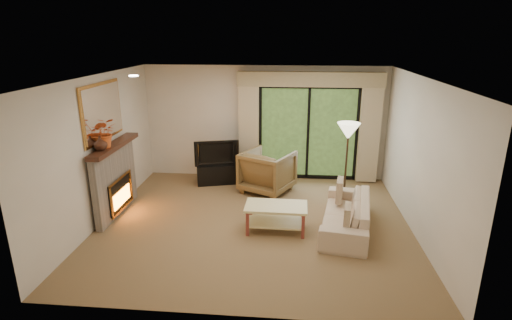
# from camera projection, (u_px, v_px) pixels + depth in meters

# --- Properties ---
(floor) EXTENTS (5.50, 5.50, 0.00)m
(floor) POSITION_uv_depth(u_px,v_px,m) (254.00, 223.00, 7.21)
(floor) COLOR brown
(floor) RESTS_ON ground
(ceiling) EXTENTS (5.50, 5.50, 0.00)m
(ceiling) POSITION_uv_depth(u_px,v_px,m) (254.00, 77.00, 6.42)
(ceiling) COLOR white
(ceiling) RESTS_ON ground
(wall_back) EXTENTS (5.00, 0.00, 5.00)m
(wall_back) POSITION_uv_depth(u_px,v_px,m) (265.00, 123.00, 9.19)
(wall_back) COLOR beige
(wall_back) RESTS_ON ground
(wall_front) EXTENTS (5.00, 0.00, 5.00)m
(wall_front) POSITION_uv_depth(u_px,v_px,m) (233.00, 219.00, 4.45)
(wall_front) COLOR beige
(wall_front) RESTS_ON ground
(wall_left) EXTENTS (0.00, 5.00, 5.00)m
(wall_left) POSITION_uv_depth(u_px,v_px,m) (100.00, 150.00, 7.06)
(wall_left) COLOR beige
(wall_left) RESTS_ON ground
(wall_right) EXTENTS (0.00, 5.00, 5.00)m
(wall_right) POSITION_uv_depth(u_px,v_px,m) (420.00, 159.00, 6.58)
(wall_right) COLOR beige
(wall_right) RESTS_ON ground
(fireplace) EXTENTS (0.24, 1.70, 1.37)m
(fireplace) POSITION_uv_depth(u_px,v_px,m) (115.00, 179.00, 7.42)
(fireplace) COLOR slate
(fireplace) RESTS_ON floor
(mirror) EXTENTS (0.07, 1.45, 1.02)m
(mirror) POSITION_uv_depth(u_px,v_px,m) (103.00, 112.00, 7.05)
(mirror) COLOR #C3873E
(mirror) RESTS_ON wall_left
(sliding_door) EXTENTS (2.26, 0.10, 2.16)m
(sliding_door) POSITION_uv_depth(u_px,v_px,m) (308.00, 133.00, 9.12)
(sliding_door) COLOR black
(sliding_door) RESTS_ON floor
(curtain_left) EXTENTS (0.45, 0.18, 2.35)m
(curtain_left) POSITION_uv_depth(u_px,v_px,m) (249.00, 128.00, 9.10)
(curtain_left) COLOR tan
(curtain_left) RESTS_ON floor
(curtain_right) EXTENTS (0.45, 0.18, 2.35)m
(curtain_right) POSITION_uv_depth(u_px,v_px,m) (369.00, 131.00, 8.87)
(curtain_right) COLOR tan
(curtain_right) RESTS_ON floor
(cornice) EXTENTS (3.20, 0.24, 0.32)m
(cornice) POSITION_uv_depth(u_px,v_px,m) (310.00, 79.00, 8.66)
(cornice) COLOR tan
(cornice) RESTS_ON wall_back
(media_console) EXTENTS (0.98, 0.63, 0.45)m
(media_console) POSITION_uv_depth(u_px,v_px,m) (217.00, 173.00, 9.08)
(media_console) COLOR black
(media_console) RESTS_ON floor
(tv) EXTENTS (0.99, 0.38, 0.57)m
(tv) POSITION_uv_depth(u_px,v_px,m) (216.00, 152.00, 8.93)
(tv) COLOR black
(tv) RESTS_ON media_console
(armchair) EXTENTS (1.30, 1.32, 0.90)m
(armchair) POSITION_uv_depth(u_px,v_px,m) (267.00, 171.00, 8.54)
(armchair) COLOR brown
(armchair) RESTS_ON floor
(sofa) EXTENTS (1.08, 2.04, 0.57)m
(sofa) POSITION_uv_depth(u_px,v_px,m) (346.00, 213.00, 6.93)
(sofa) COLOR #CAAD8F
(sofa) RESTS_ON floor
(pillow_near) EXTENTS (0.16, 0.39, 0.38)m
(pillow_near) POSITION_uv_depth(u_px,v_px,m) (347.00, 217.00, 6.34)
(pillow_near) COLOR brown
(pillow_near) RESTS_ON sofa
(pillow_far) EXTENTS (0.18, 0.43, 0.42)m
(pillow_far) POSITION_uv_depth(u_px,v_px,m) (340.00, 190.00, 7.40)
(pillow_far) COLOR brown
(pillow_far) RESTS_ON sofa
(coffee_table) EXTENTS (1.06, 0.60, 0.47)m
(coffee_table) POSITION_uv_depth(u_px,v_px,m) (276.00, 218.00, 6.87)
(coffee_table) COLOR beige
(coffee_table) RESTS_ON floor
(floor_lamp) EXTENTS (0.54, 0.54, 1.65)m
(floor_lamp) POSITION_uv_depth(u_px,v_px,m) (346.00, 164.00, 7.82)
(floor_lamp) COLOR #EFE9BC
(floor_lamp) RESTS_ON floor
(vase) EXTENTS (0.27, 0.27, 0.24)m
(vase) POSITION_uv_depth(u_px,v_px,m) (100.00, 143.00, 6.77)
(vase) COLOR #391D12
(vase) RESTS_ON fireplace
(branches) EXTENTS (0.58, 0.54, 0.53)m
(branches) POSITION_uv_depth(u_px,v_px,m) (104.00, 132.00, 6.89)
(branches) COLOR #CA511E
(branches) RESTS_ON fireplace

